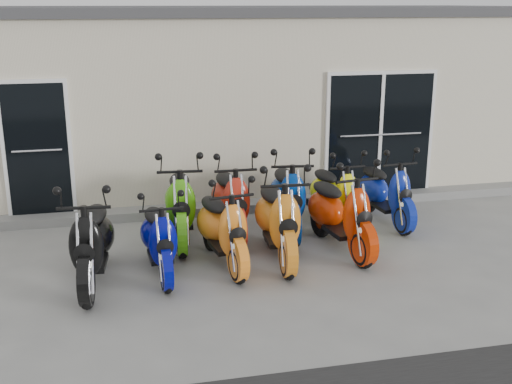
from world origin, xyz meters
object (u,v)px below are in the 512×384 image
(scooter_front_orange_a, at_px, (222,218))
(scooter_back_blue, at_px, (288,187))
(scooter_front_black, at_px, (91,231))
(scooter_front_blue, at_px, (159,229))
(scooter_back_red, at_px, (231,191))
(scooter_back_extra, at_px, (386,183))
(scooter_front_orange_b, at_px, (278,209))
(scooter_front_red, at_px, (340,203))
(scooter_back_green, at_px, (180,194))
(scooter_back_yellow, at_px, (335,187))

(scooter_front_orange_a, height_order, scooter_back_blue, scooter_back_blue)
(scooter_front_black, bearing_deg, scooter_front_blue, 14.82)
(scooter_back_red, distance_m, scooter_back_extra, 2.53)
(scooter_front_blue, height_order, scooter_front_orange_b, scooter_front_orange_b)
(scooter_front_black, distance_m, scooter_front_red, 3.44)
(scooter_back_green, height_order, scooter_back_yellow, scooter_back_green)
(scooter_back_extra, bearing_deg, scooter_front_blue, -165.96)
(scooter_front_orange_b, bearing_deg, scooter_front_black, -170.00)
(scooter_back_yellow, bearing_deg, scooter_back_red, 177.22)
(scooter_front_red, relative_size, scooter_back_extra, 1.09)
(scooter_front_blue, relative_size, scooter_front_orange_b, 0.85)
(scooter_back_red, xyz_separation_m, scooter_back_extra, (2.53, 0.06, -0.05))
(scooter_back_green, relative_size, scooter_back_red, 1.03)
(scooter_back_extra, bearing_deg, scooter_front_black, -167.71)
(scooter_front_black, distance_m, scooter_front_blue, 0.85)
(scooter_back_blue, distance_m, scooter_back_extra, 1.65)
(scooter_back_red, height_order, scooter_back_blue, scooter_back_blue)
(scooter_front_orange_b, distance_m, scooter_back_blue, 1.12)
(scooter_back_blue, bearing_deg, scooter_front_blue, -142.64)
(scooter_back_red, relative_size, scooter_back_extra, 1.07)
(scooter_front_blue, bearing_deg, scooter_front_orange_b, 2.28)
(scooter_front_blue, distance_m, scooter_front_orange_a, 0.86)
(scooter_back_green, distance_m, scooter_back_blue, 1.65)
(scooter_front_black, height_order, scooter_front_red, scooter_front_red)
(scooter_back_blue, xyz_separation_m, scooter_back_yellow, (0.80, 0.08, -0.06))
(scooter_front_red, bearing_deg, scooter_front_blue, 178.24)
(scooter_front_blue, distance_m, scooter_back_extra, 3.92)
(scooter_back_blue, height_order, scooter_back_yellow, scooter_back_blue)
(scooter_front_orange_b, height_order, scooter_back_red, scooter_front_orange_b)
(scooter_front_orange_b, bearing_deg, scooter_back_extra, 31.40)
(scooter_front_black, xyz_separation_m, scooter_back_blue, (2.90, 1.33, 0.00))
(scooter_front_blue, relative_size, scooter_front_red, 0.87)
(scooter_back_green, relative_size, scooter_back_blue, 1.02)
(scooter_front_red, xyz_separation_m, scooter_back_blue, (-0.52, 0.92, -0.00))
(scooter_front_red, distance_m, scooter_back_extra, 1.50)
(scooter_front_orange_a, relative_size, scooter_back_red, 0.95)
(scooter_front_blue, bearing_deg, scooter_back_green, 67.43)
(scooter_front_orange_a, distance_m, scooter_back_green, 1.15)
(scooter_back_yellow, bearing_deg, scooter_front_orange_a, -154.85)
(scooter_front_orange_b, xyz_separation_m, scooter_back_red, (-0.46, 1.05, -0.03))
(scooter_front_blue, bearing_deg, scooter_front_black, -174.28)
(scooter_front_black, bearing_deg, scooter_back_extra, 22.94)
(scooter_front_orange_a, bearing_deg, scooter_front_blue, 179.48)
(scooter_front_blue, xyz_separation_m, scooter_back_red, (1.17, 1.21, 0.08))
(scooter_front_black, distance_m, scooter_back_yellow, 3.95)
(scooter_front_orange_b, relative_size, scooter_back_blue, 1.02)
(scooter_back_blue, bearing_deg, scooter_front_black, -148.12)
(scooter_front_black, distance_m, scooter_back_extra, 4.76)
(scooter_front_orange_b, relative_size, scooter_back_green, 1.00)
(scooter_front_orange_b, distance_m, scooter_front_red, 0.95)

